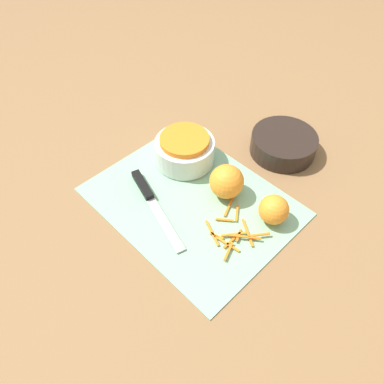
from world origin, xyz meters
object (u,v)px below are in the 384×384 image
(bowl_speckled, at_px, (185,149))
(orange_right, at_px, (274,210))
(knife, at_px, (148,195))
(orange_left, at_px, (227,182))
(bowl_dark, at_px, (283,144))

(bowl_speckled, height_order, orange_right, bowl_speckled)
(bowl_speckled, relative_size, orange_right, 2.24)
(bowl_speckled, height_order, knife, bowl_speckled)
(bowl_speckled, distance_m, orange_left, 0.15)
(orange_left, bearing_deg, knife, -131.29)
(knife, bearing_deg, orange_left, 65.28)
(knife, xyz_separation_m, orange_right, (0.25, 0.16, 0.03))
(orange_right, bearing_deg, bowl_speckled, -178.54)
(bowl_speckled, relative_size, bowl_dark, 0.88)
(knife, distance_m, orange_left, 0.19)
(knife, distance_m, orange_right, 0.30)
(bowl_dark, bearing_deg, orange_right, -59.23)
(knife, relative_size, orange_right, 3.70)
(orange_right, bearing_deg, orange_left, -172.30)
(bowl_dark, xyz_separation_m, orange_left, (-0.00, -0.22, 0.02))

